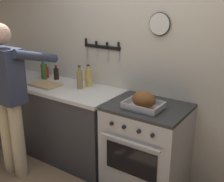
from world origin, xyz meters
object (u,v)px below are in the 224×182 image
roasting_pan (144,101)px  bottle_dish_soap (45,69)px  bottle_olive_oil (44,71)px  bottle_soy_sauce (56,74)px  person_cook (9,93)px  bottle_vinegar (80,79)px  cutting_board (45,85)px  stove (146,147)px  bottle_hot_sauce (47,72)px  bottle_cooking_oil (88,77)px

roasting_pan → bottle_dish_soap: (-1.64, 0.30, 0.02)m
bottle_olive_oil → bottle_dish_soap: (-0.12, 0.12, -0.01)m
bottle_soy_sauce → roasting_pan: bearing=-10.8°
person_cook → bottle_soy_sauce: bearing=2.8°
bottle_vinegar → roasting_pan: bearing=-8.8°
person_cook → cutting_board: size_ratio=4.61×
bottle_vinegar → bottle_olive_oil: 0.63m
cutting_board → bottle_soy_sauce: size_ratio=1.95×
bottle_olive_oil → person_cook: bearing=-72.6°
stove → bottle_hot_sauce: (-1.55, 0.16, 0.52)m
person_cook → bottle_olive_oil: person_cook is taller
bottle_cooking_oil → bottle_hot_sauce: 0.68m
person_cook → bottle_hot_sauce: size_ratio=9.11×
bottle_cooking_oil → stove: bearing=-11.2°
bottle_soy_sauce → bottle_dish_soap: bearing=171.5°
stove → person_cook: size_ratio=0.54×
person_cook → cutting_board: bearing=-2.6°
bottle_olive_oil → bottle_cooking_oil: bearing=7.6°
stove → person_cook: person_cook is taller
bottle_vinegar → bottle_cooking_oil: 0.13m
bottle_hot_sauce → cutting_board: bearing=-47.0°
roasting_pan → person_cook: bearing=-158.8°
bottle_hot_sauce → bottle_vinegar: bearing=-9.6°
person_cook → cutting_board: (-0.01, 0.51, -0.04)m
bottle_cooking_oil → bottle_soy_sauce: bearing=-180.0°
roasting_pan → bottle_soy_sauce: bearing=169.2°
cutting_board → bottle_cooking_oil: size_ratio=1.38×
cutting_board → bottle_hot_sauce: 0.34m
stove → roasting_pan: size_ratio=2.56×
roasting_pan → stove: bearing=88.0°
roasting_pan → bottle_dish_soap: size_ratio=1.53×
bottle_cooking_oil → bottle_dish_soap: bearing=177.3°
bottle_vinegar → bottle_hot_sauce: (-0.65, 0.11, -0.04)m
bottle_hot_sauce → bottle_olive_oil: bearing=-71.7°
bottle_vinegar → bottle_dish_soap: size_ratio=1.17×
person_cook → stove: bearing=-68.9°
bottle_vinegar → bottle_soy_sauce: size_ratio=1.46×
bottle_vinegar → bottle_soy_sauce: bottle_vinegar is taller
bottle_vinegar → bottle_cooking_oil: bearing=79.0°
cutting_board → bottle_olive_oil: bearing=139.7°
stove → bottle_hot_sauce: bottle_hot_sauce is taller
bottle_vinegar → bottle_soy_sauce: 0.52m
person_cook → bottle_cooking_oil: 0.89m
person_cook → bottle_soy_sauce: person_cook is taller
person_cook → bottle_olive_oil: 0.72m
bottle_soy_sauce → bottle_hot_sauce: size_ratio=1.01×
bottle_cooking_oil → roasting_pan: bearing=-17.0°
person_cook → bottle_dish_soap: person_cook is taller
person_cook → bottle_dish_soap: (-0.33, 0.81, 0.04)m
roasting_pan → bottle_vinegar: size_ratio=1.31×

